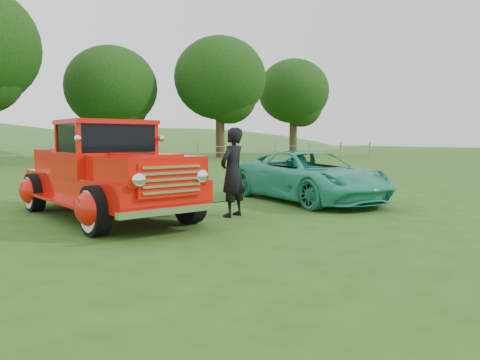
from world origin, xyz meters
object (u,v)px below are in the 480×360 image
tree_near_east (111,88)px  red_pickup (106,174)px  tree_far_east (294,92)px  man (232,172)px  tree_mid_east (220,79)px  teal_sedan (310,176)px

tree_near_east → red_pickup: tree_near_east is taller
red_pickup → tree_far_east: bearing=39.1°
tree_near_east → man: tree_near_east is taller
tree_near_east → man: 28.48m
red_pickup → man: (2.08, -1.02, 0.03)m
tree_mid_east → man: 29.02m
man → tree_near_east: bearing=-127.5°
tree_mid_east → teal_sedan: 27.09m
tree_far_east → red_pickup: bearing=-129.8°
red_pickup → tree_mid_east: bearing=49.1°
red_pickup → man: red_pickup is taller
tree_mid_east → man: size_ratio=5.71×
tree_far_east → man: 36.07m
tree_near_east → red_pickup: size_ratio=1.59×
teal_sedan → man: bearing=-157.9°
tree_near_east → man: (-4.08, -27.84, -4.42)m
tree_mid_east → teal_sedan: size_ratio=2.24×
teal_sedan → red_pickup: bearing=179.9°
tree_near_east → red_pickup: bearing=-103.0°
tree_mid_east → teal_sedan: bearing=-111.0°
tree_far_east → man: (-21.08, -28.84, -5.03)m
tree_near_east → tree_far_east: 17.04m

